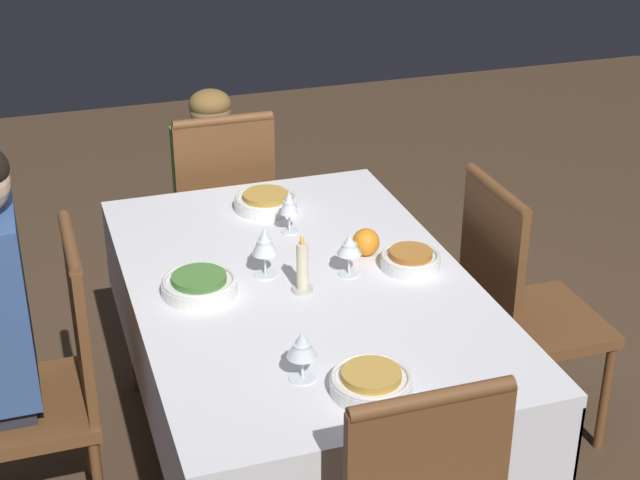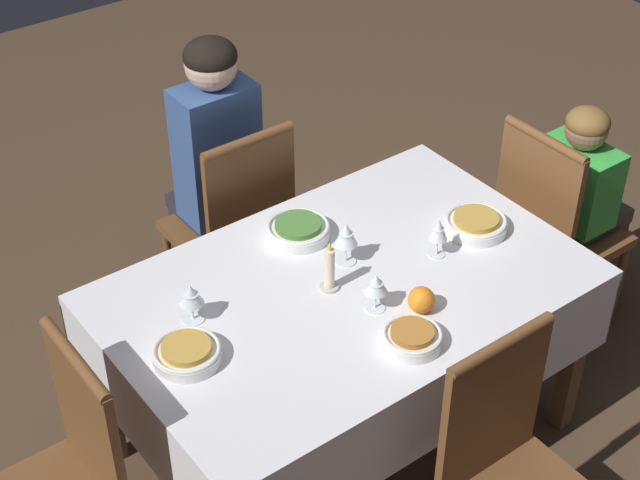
{
  "view_description": "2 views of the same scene",
  "coord_description": "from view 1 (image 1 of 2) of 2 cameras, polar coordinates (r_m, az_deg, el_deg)",
  "views": [
    {
      "loc": [
        2.41,
        -0.73,
        2.11
      ],
      "look_at": [
        0.03,
        0.05,
        0.88
      ],
      "focal_mm": 55.0,
      "sensor_mm": 36.0,
      "label": 1
    },
    {
      "loc": [
        1.5,
        1.88,
        2.72
      ],
      "look_at": [
        0.04,
        -0.08,
        0.88
      ],
      "focal_mm": 55.0,
      "sensor_mm": 36.0,
      "label": 2
    }
  ],
  "objects": [
    {
      "name": "candle_centerpiece",
      "position": [
        2.79,
        -1.03,
        -1.76
      ],
      "size": [
        0.06,
        0.06,
        0.18
      ],
      "color": "beige",
      "rests_on": "dining_table"
    },
    {
      "name": "wine_glass_east",
      "position": [
        2.4,
        -1.05,
        -6.19
      ],
      "size": [
        0.08,
        0.08,
        0.13
      ],
      "color": "white",
      "rests_on": "dining_table"
    },
    {
      "name": "bowl_south",
      "position": [
        2.82,
        -7.03,
        -2.56
      ],
      "size": [
        0.22,
        0.22,
        0.06
      ],
      "color": "white",
      "rests_on": "dining_table"
    },
    {
      "name": "ground_plane",
      "position": [
        3.29,
        -1.0,
        -13.71
      ],
      "size": [
        8.0,
        8.0,
        0.0
      ],
      "primitive_type": "plane",
      "color": "#4C3826"
    },
    {
      "name": "orange_fruit",
      "position": [
        3.01,
        2.69,
        -0.12
      ],
      "size": [
        0.08,
        0.08,
        0.08
      ],
      "primitive_type": "sphere",
      "color": "orange",
      "rests_on": "dining_table"
    },
    {
      "name": "wine_glass_south",
      "position": [
        2.86,
        -3.25,
        -0.16
      ],
      "size": [
        0.08,
        0.08,
        0.16
      ],
      "color": "white",
      "rests_on": "dining_table"
    },
    {
      "name": "dining_table",
      "position": [
        2.92,
        -1.1,
        -3.99
      ],
      "size": [
        1.52,
        0.98,
        0.73
      ],
      "color": "silver",
      "rests_on": "ground_plane"
    },
    {
      "name": "wine_glass_west",
      "position": [
        3.13,
        -1.81,
        2.13
      ],
      "size": [
        0.06,
        0.06,
        0.14
      ],
      "color": "white",
      "rests_on": "dining_table"
    },
    {
      "name": "bowl_west",
      "position": [
        3.33,
        -3.17,
        2.28
      ],
      "size": [
        0.21,
        0.21,
        0.06
      ],
      "color": "white",
      "rests_on": "dining_table"
    },
    {
      "name": "bowl_north",
      "position": [
        2.95,
        5.29,
        -1.11
      ],
      "size": [
        0.18,
        0.18,
        0.06
      ],
      "color": "white",
      "rests_on": "dining_table"
    },
    {
      "name": "wine_glass_north",
      "position": [
        2.87,
        1.73,
        -0.37
      ],
      "size": [
        0.07,
        0.07,
        0.13
      ],
      "color": "white",
      "rests_on": "dining_table"
    },
    {
      "name": "person_child_green",
      "position": [
        3.99,
        -6.34,
        2.91
      ],
      "size": [
        0.33,
        0.3,
        0.98
      ],
      "rotation": [
        0.0,
        0.0,
        -1.57
      ],
      "color": "#4C4233",
      "rests_on": "ground_plane"
    },
    {
      "name": "chair_south",
      "position": [
        2.94,
        -15.67,
        -7.79
      ],
      "size": [
        0.41,
        0.41,
        0.95
      ],
      "color": "brown",
      "rests_on": "ground_plane"
    },
    {
      "name": "bowl_east",
      "position": [
        2.39,
        2.91,
        -8.24
      ],
      "size": [
        0.2,
        0.2,
        0.06
      ],
      "color": "white",
      "rests_on": "dining_table"
    },
    {
      "name": "chair_north",
      "position": [
        3.27,
        11.47,
        -3.62
      ],
      "size": [
        0.41,
        0.41,
        0.95
      ],
      "rotation": [
        0.0,
        0.0,
        3.14
      ],
      "color": "brown",
      "rests_on": "ground_plane"
    },
    {
      "name": "chair_west",
      "position": [
        3.85,
        -5.78,
        1.58
      ],
      "size": [
        0.41,
        0.41,
        0.95
      ],
      "rotation": [
        0.0,
        0.0,
        -1.57
      ],
      "color": "brown",
      "rests_on": "ground_plane"
    }
  ]
}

